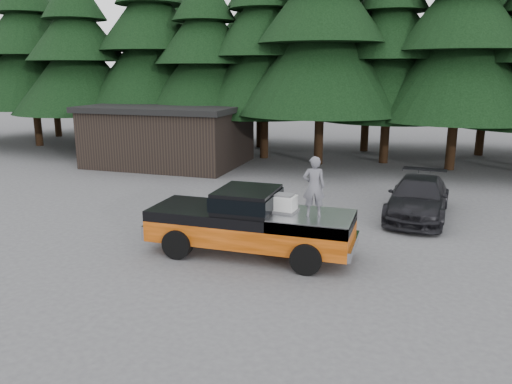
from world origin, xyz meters
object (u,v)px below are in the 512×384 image
(parked_car, at_px, (418,198))
(utility_building, at_px, (169,134))
(air_compressor, at_px, (284,204))
(pickup_truck, at_px, (250,232))
(man_on_bed, at_px, (314,186))

(parked_car, bearing_deg, utility_building, 158.28)
(air_compressor, xyz_separation_m, parked_car, (3.62, 5.32, -0.83))
(parked_car, xyz_separation_m, utility_building, (-13.39, 6.75, 0.95))
(pickup_truck, relative_size, utility_building, 0.71)
(man_on_bed, bearing_deg, pickup_truck, -18.62)
(utility_building, bearing_deg, parked_car, -26.77)
(pickup_truck, xyz_separation_m, man_on_bed, (1.83, -0.09, 1.49))
(pickup_truck, xyz_separation_m, air_compressor, (0.97, 0.07, 0.88))
(man_on_bed, xyz_separation_m, parked_car, (2.76, 5.48, -1.44))
(pickup_truck, bearing_deg, air_compressor, 3.85)
(utility_building, bearing_deg, air_compressor, -51.02)
(pickup_truck, xyz_separation_m, parked_car, (4.59, 5.39, 0.05))
(man_on_bed, relative_size, utility_building, 0.20)
(air_compressor, height_order, utility_building, utility_building)
(parked_car, height_order, utility_building, utility_building)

